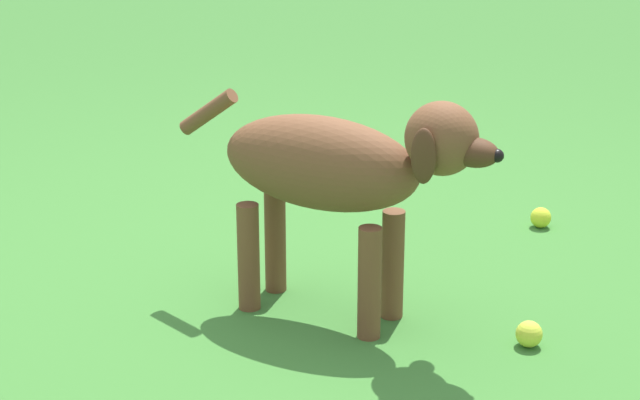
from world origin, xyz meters
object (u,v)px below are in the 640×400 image
object	(u,v)px
dog	(339,170)
tennis_ball_0	(341,197)
tennis_ball_2	(529,334)
tennis_ball_3	(541,218)

from	to	relation	value
dog	tennis_ball_0	size ratio (longest dim) A/B	12.40
tennis_ball_2	tennis_ball_3	distance (m)	0.85
dog	tennis_ball_2	bearing A→B (deg)	8.58
dog	tennis_ball_0	xyz separation A→B (m)	(-0.00, 0.85, -0.37)
dog	tennis_ball_3	size ratio (longest dim) A/B	12.40
dog	tennis_ball_2	world-z (taller)	dog
dog	tennis_ball_2	size ratio (longest dim) A/B	12.40
dog	tennis_ball_3	bearing A→B (deg)	73.61
dog	tennis_ball_0	distance (m)	0.93
dog	tennis_ball_2	distance (m)	0.62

